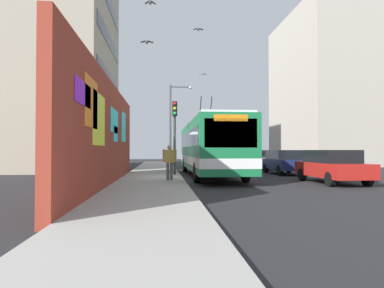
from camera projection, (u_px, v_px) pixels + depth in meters
The scene contains 13 objects.
ground_plane at pixel (182, 179), 17.45m from camera, with size 80.00×80.00×0.00m, color #232326.
sidewalk_slab at pixel (152, 178), 17.30m from camera, with size 48.00×3.20×0.15m, color #9E9B93.
graffiti_wall at pixel (108, 134), 13.73m from camera, with size 15.09×0.32×4.48m.
building_far_left at pixel (64, 59), 26.79m from camera, with size 12.02×7.35×18.23m.
building_far_right at pixel (324, 90), 36.08m from camera, with size 13.34×8.29×16.59m.
city_bus at pixel (209, 146), 19.66m from camera, with size 12.48×2.68×5.08m.
parked_car_red at pixel (332, 166), 15.39m from camera, with size 4.23×1.92×1.58m.
parked_car_navy at pixel (284, 161), 21.34m from camera, with size 4.13×1.89×1.58m.
parked_car_silver at pixel (260, 159), 26.78m from camera, with size 4.81×1.76×1.58m.
pedestrian_at_curb at pixel (170, 159), 15.53m from camera, with size 0.22×0.67×1.67m.
traffic_light at pixel (175, 125), 18.53m from camera, with size 0.49×0.28×4.24m.
street_lamp at pixel (173, 120), 24.90m from camera, with size 0.44×1.81×6.48m.
flying_pigeons at pixel (178, 40), 17.22m from camera, with size 6.98×3.89×2.68m.
Camera 1 is at (-17.46, 1.07, 1.57)m, focal length 30.20 mm.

